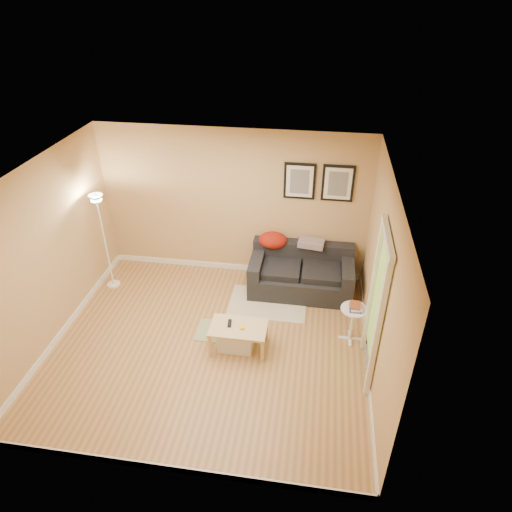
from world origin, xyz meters
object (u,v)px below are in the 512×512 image
Objects in this scene: side_table at (352,324)px; floor_lamp at (106,245)px; coffee_table at (239,337)px; storage_bin at (236,338)px; book_stack at (355,306)px; sofa at (301,272)px.

floor_lamp reaches higher than side_table.
coffee_table is 1.57× the size of storage_bin.
floor_lamp is (-4.03, 0.77, 0.19)m from book_stack.
coffee_table is at bearing -117.00° from sofa.
coffee_table is 0.07m from storage_bin.
book_stack reaches higher than storage_bin.
book_stack reaches higher than side_table.
book_stack is 4.11m from floor_lamp.
floor_lamp reaches higher than sofa.
coffee_table is (-0.78, -1.54, -0.18)m from sofa.
coffee_table is 2.78m from floor_lamp.
sofa is 0.99× the size of floor_lamp.
side_table is at bearing -54.01° from sofa.
sofa reaches higher than coffee_table.
sofa reaches higher than side_table.
side_table is 0.33m from book_stack.
floor_lamp is at bearing 153.80° from storage_bin.
storage_bin is 1.76m from book_stack.
storage_bin is at bearing 169.59° from coffee_table.
coffee_table is at bearing -165.12° from side_table.
floor_lamp reaches higher than book_stack.
side_table is at bearing 13.68° from storage_bin.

